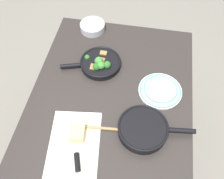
{
  "coord_description": "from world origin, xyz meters",
  "views": [
    {
      "loc": [
        0.74,
        0.13,
        1.85
      ],
      "look_at": [
        0.0,
        0.0,
        0.75
      ],
      "focal_mm": 40.0,
      "sensor_mm": 36.0,
      "label": 1
    }
  ],
  "objects_px": {
    "skillet_eggs": "(143,129)",
    "grater_knife": "(76,155)",
    "skillet_broccoli": "(100,63)",
    "cheese_block": "(77,133)",
    "dinner_plate_stack": "(160,90)",
    "prep_bowl_steel": "(92,27)",
    "wooden_spoon": "(116,129)"
  },
  "relations": [
    {
      "from": "skillet_eggs",
      "to": "grater_knife",
      "type": "relative_size",
      "value": 1.69
    },
    {
      "from": "skillet_broccoli",
      "to": "cheese_block",
      "type": "bearing_deg",
      "value": 70.62
    },
    {
      "from": "skillet_eggs",
      "to": "cheese_block",
      "type": "bearing_deg",
      "value": -172.79
    },
    {
      "from": "dinner_plate_stack",
      "to": "prep_bowl_steel",
      "type": "relative_size",
      "value": 1.48
    },
    {
      "from": "wooden_spoon",
      "to": "grater_knife",
      "type": "distance_m",
      "value": 0.22
    },
    {
      "from": "skillet_broccoli",
      "to": "prep_bowl_steel",
      "type": "bearing_deg",
      "value": -86.67
    },
    {
      "from": "wooden_spoon",
      "to": "skillet_eggs",
      "type": "bearing_deg",
      "value": 1.96
    },
    {
      "from": "skillet_broccoli",
      "to": "grater_knife",
      "type": "height_order",
      "value": "skillet_broccoli"
    },
    {
      "from": "skillet_broccoli",
      "to": "grater_knife",
      "type": "bearing_deg",
      "value": 73.33
    },
    {
      "from": "skillet_broccoli",
      "to": "dinner_plate_stack",
      "type": "height_order",
      "value": "skillet_broccoli"
    },
    {
      "from": "dinner_plate_stack",
      "to": "wooden_spoon",
      "type": "bearing_deg",
      "value": -36.48
    },
    {
      "from": "wooden_spoon",
      "to": "cheese_block",
      "type": "xyz_separation_m",
      "value": [
        0.06,
        -0.18,
        0.01
      ]
    },
    {
      "from": "skillet_eggs",
      "to": "skillet_broccoli",
      "type": "bearing_deg",
      "value": 122.18
    },
    {
      "from": "wooden_spoon",
      "to": "grater_knife",
      "type": "relative_size",
      "value": 1.69
    },
    {
      "from": "skillet_eggs",
      "to": "prep_bowl_steel",
      "type": "height_order",
      "value": "skillet_eggs"
    },
    {
      "from": "wooden_spoon",
      "to": "prep_bowl_steel",
      "type": "bearing_deg",
      "value": 106.79
    },
    {
      "from": "cheese_block",
      "to": "dinner_plate_stack",
      "type": "relative_size",
      "value": 0.4
    },
    {
      "from": "grater_knife",
      "to": "cheese_block",
      "type": "relative_size",
      "value": 2.36
    },
    {
      "from": "skillet_broccoli",
      "to": "grater_knife",
      "type": "xyz_separation_m",
      "value": [
        0.54,
        0.0,
        -0.02
      ]
    },
    {
      "from": "wooden_spoon",
      "to": "prep_bowl_steel",
      "type": "distance_m",
      "value": 0.73
    },
    {
      "from": "wooden_spoon",
      "to": "dinner_plate_stack",
      "type": "xyz_separation_m",
      "value": [
        -0.26,
        0.2,
        0.01
      ]
    },
    {
      "from": "grater_knife",
      "to": "dinner_plate_stack",
      "type": "xyz_separation_m",
      "value": [
        -0.42,
        0.35,
        0.0
      ]
    },
    {
      "from": "wooden_spoon",
      "to": "dinner_plate_stack",
      "type": "bearing_deg",
      "value": 48.74
    },
    {
      "from": "cheese_block",
      "to": "wooden_spoon",
      "type": "bearing_deg",
      "value": 107.79
    },
    {
      "from": "cheese_block",
      "to": "prep_bowl_steel",
      "type": "xyz_separation_m",
      "value": [
        -0.73,
        -0.09,
        0.0
      ]
    },
    {
      "from": "skillet_eggs",
      "to": "wooden_spoon",
      "type": "xyz_separation_m",
      "value": [
        0.02,
        -0.13,
        -0.02
      ]
    },
    {
      "from": "skillet_eggs",
      "to": "dinner_plate_stack",
      "type": "relative_size",
      "value": 1.59
    },
    {
      "from": "skillet_broccoli",
      "to": "skillet_eggs",
      "type": "xyz_separation_m",
      "value": [
        0.37,
        0.29,
        0.0
      ]
    },
    {
      "from": "skillet_broccoli",
      "to": "dinner_plate_stack",
      "type": "xyz_separation_m",
      "value": [
        0.12,
        0.35,
        -0.01
      ]
    },
    {
      "from": "skillet_eggs",
      "to": "prep_bowl_steel",
      "type": "distance_m",
      "value": 0.77
    },
    {
      "from": "dinner_plate_stack",
      "to": "cheese_block",
      "type": "bearing_deg",
      "value": -49.32
    },
    {
      "from": "skillet_broccoli",
      "to": "cheese_block",
      "type": "height_order",
      "value": "skillet_broccoli"
    }
  ]
}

